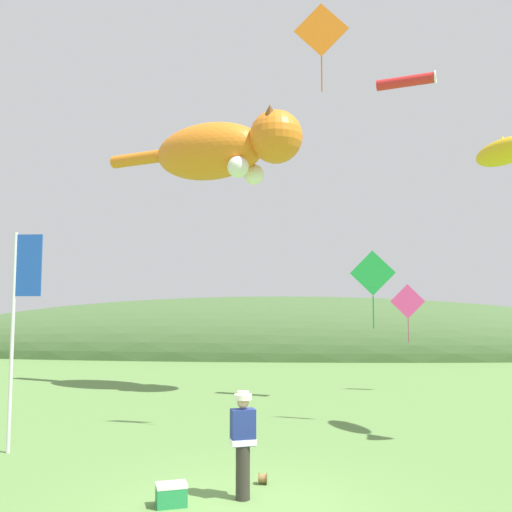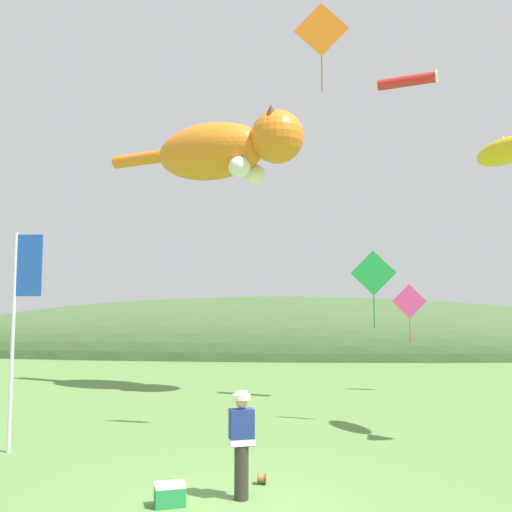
% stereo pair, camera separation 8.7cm
% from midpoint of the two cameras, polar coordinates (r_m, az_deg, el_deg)
% --- Properties ---
extents(ground_plane, '(120.00, 120.00, 0.00)m').
position_cam_midpoint_polar(ground_plane, '(9.99, -1.40, -23.77)').
color(ground_plane, '#5B8442').
extents(distant_hill_ridge, '(54.01, 11.61, 7.85)m').
position_cam_midpoint_polar(distant_hill_ridge, '(39.30, 2.61, -9.79)').
color(distant_hill_ridge, '#426033').
rests_on(distant_hill_ridge, ground).
extents(festival_attendant, '(0.48, 0.38, 1.77)m').
position_cam_midpoint_polar(festival_attendant, '(10.06, -1.20, -18.00)').
color(festival_attendant, '#332D28').
rests_on(festival_attendant, ground).
extents(kite_spool, '(0.16, 0.20, 0.20)m').
position_cam_midpoint_polar(kite_spool, '(11.08, 0.82, -21.36)').
color(kite_spool, olive).
rests_on(kite_spool, ground).
extents(picnic_cooler, '(0.57, 0.47, 0.36)m').
position_cam_midpoint_polar(picnic_cooler, '(10.05, -8.35, -22.52)').
color(picnic_cooler, '#268C4C').
rests_on(picnic_cooler, ground).
extents(festival_banner_pole, '(0.66, 0.08, 4.89)m').
position_cam_midpoint_polar(festival_banner_pole, '(13.92, -22.36, -4.72)').
color(festival_banner_pole, silver).
rests_on(festival_banner_pole, ground).
extents(kite_giant_cat, '(7.98, 4.06, 2.56)m').
position_cam_midpoint_polar(kite_giant_cat, '(22.13, -3.05, 10.52)').
color(kite_giant_cat, orange).
extents(kite_tube_streamer, '(1.96, 1.01, 0.44)m').
position_cam_midpoint_polar(kite_tube_streamer, '(20.55, 15.09, 16.55)').
color(kite_tube_streamer, red).
extents(kite_diamond_green, '(1.23, 0.27, 2.15)m').
position_cam_midpoint_polar(kite_diamond_green, '(16.08, 11.81, -1.73)').
color(kite_diamond_green, green).
extents(kite_diamond_orange, '(1.37, 0.11, 2.27)m').
position_cam_midpoint_polar(kite_diamond_orange, '(15.29, 6.72, 21.52)').
color(kite_diamond_orange, orange).
extents(kite_diamond_pink, '(1.31, 0.03, 2.21)m').
position_cam_midpoint_polar(kite_diamond_pink, '(22.46, 15.19, -4.44)').
color(kite_diamond_pink, '#E53F8C').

